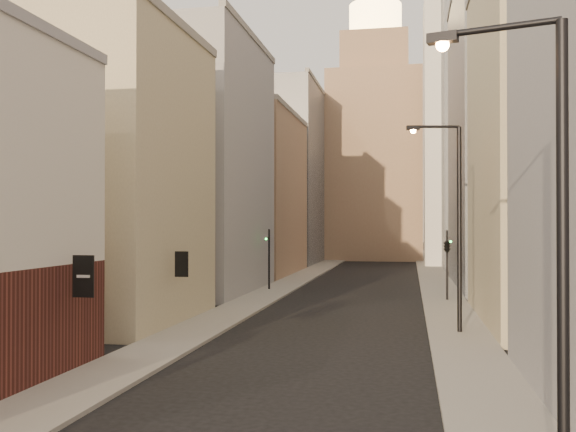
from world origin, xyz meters
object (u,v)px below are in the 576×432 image
object	(u,v)px
clock_tower	(375,144)
streetlamp_near	(548,247)
traffic_light_left	(269,248)
traffic_light_right	(447,245)
streetlamp_mid	(454,215)
white_tower	(456,121)

from	to	relation	value
clock_tower	streetlamp_near	world-z (taller)	clock_tower
traffic_light_left	traffic_light_right	xyz separation A→B (m)	(13.77, -4.77, 0.45)
clock_tower	streetlamp_near	bearing A→B (deg)	-85.20
traffic_light_right	streetlamp_mid	bearing A→B (deg)	81.22
white_tower	traffic_light_left	size ratio (longest dim) A/B	8.30
white_tower	traffic_light_left	xyz separation A→B (m)	(-17.09, -34.29, -15.13)
streetlamp_near	traffic_light_left	bearing A→B (deg)	124.61
clock_tower	white_tower	xyz separation A→B (m)	(11.00, -14.00, 0.97)
streetlamp_near	traffic_light_left	xyz separation A→B (m)	(-13.46, 39.49, -1.62)
white_tower	traffic_light_right	bearing A→B (deg)	-94.85
streetlamp_mid	traffic_light_left	distance (m)	22.75
streetlamp_near	traffic_light_right	distance (m)	34.74
white_tower	traffic_light_left	bearing A→B (deg)	-116.49
streetlamp_near	streetlamp_mid	size ratio (longest dim) A/B	0.86
traffic_light_left	traffic_light_right	distance (m)	14.58
clock_tower	traffic_light_left	bearing A→B (deg)	-97.18
streetlamp_near	traffic_light_right	xyz separation A→B (m)	(0.31, 34.72, -1.17)
traffic_light_right	clock_tower	bearing A→B (deg)	-88.75
white_tower	traffic_light_right	xyz separation A→B (m)	(-3.31, -39.06, -14.68)
streetlamp_mid	traffic_light_left	xyz separation A→B (m)	(-13.35, 18.25, -2.42)
streetlamp_mid	traffic_light_right	size ratio (longest dim) A/B	2.06
streetlamp_mid	traffic_light_right	distance (m)	13.64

